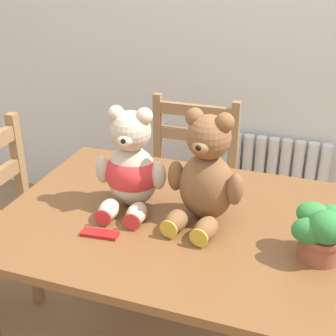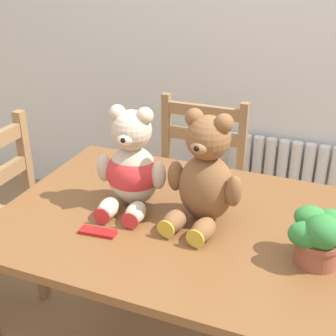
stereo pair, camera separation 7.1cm
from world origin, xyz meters
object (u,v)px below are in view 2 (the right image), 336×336
teddy_bear_right (205,176)px  chocolate_bar (98,232)px  teddy_bear_left (132,167)px  wooden_chair_behind (194,189)px  potted_plant (320,235)px

teddy_bear_right → chocolate_bar: size_ratio=3.19×
teddy_bear_left → chocolate_bar: teddy_bear_left is taller
wooden_chair_behind → potted_plant: bearing=128.8°
teddy_bear_left → teddy_bear_right: (0.27, -0.00, 0.02)m
wooden_chair_behind → chocolate_bar: (-0.02, -0.92, 0.30)m
teddy_bear_right → chocolate_bar: teddy_bear_right is taller
wooden_chair_behind → potted_plant: potted_plant is taller
teddy_bear_right → potted_plant: (0.38, -0.10, -0.07)m
potted_plant → chocolate_bar: size_ratio=1.52×
wooden_chair_behind → potted_plant: 1.11m
wooden_chair_behind → teddy_bear_left: (0.01, -0.71, 0.44)m
wooden_chair_behind → teddy_bear_left: size_ratio=2.48×
wooden_chair_behind → teddy_bear_left: teddy_bear_left is taller
teddy_bear_left → chocolate_bar: size_ratio=3.05×
potted_plant → teddy_bear_right: bearing=165.2°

